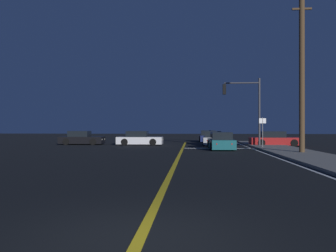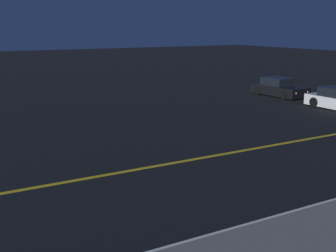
{
  "view_description": "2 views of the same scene",
  "coord_description": "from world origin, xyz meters",
  "px_view_note": "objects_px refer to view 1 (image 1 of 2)",
  "views": [
    {
      "loc": [
        0.83,
        -5.13,
        1.74
      ],
      "look_at": [
        -0.8,
        16.88,
        1.8
      ],
      "focal_mm": 36.09,
      "sensor_mm": 36.0,
      "label": 1
    },
    {
      "loc": [
        13.8,
        4.14,
        5.14
      ],
      "look_at": [
        -0.17,
        12.21,
        1.44
      ],
      "focal_mm": 47.12,
      "sensor_mm": 36.0,
      "label": 2
    }
  ],
  "objects_px": {
    "car_following_oncoming_navy": "(208,137)",
    "car_lead_oncoming_silver": "(213,139)",
    "utility_pole_right": "(302,69)",
    "car_parked_curb_black": "(82,139)",
    "street_sign_corner": "(263,128)",
    "traffic_signal_near_right": "(246,102)",
    "car_distant_tail_teal": "(221,142)",
    "car_far_approaching_white": "(139,139)",
    "car_side_waiting_red": "(275,140)"
  },
  "relations": [
    {
      "from": "car_following_oncoming_navy",
      "to": "car_lead_oncoming_silver",
      "type": "relative_size",
      "value": 0.99
    },
    {
      "from": "utility_pole_right",
      "to": "car_parked_curb_black",
      "type": "bearing_deg",
      "value": 149.01
    },
    {
      "from": "car_following_oncoming_navy",
      "to": "street_sign_corner",
      "type": "bearing_deg",
      "value": -72.89
    },
    {
      "from": "traffic_signal_near_right",
      "to": "car_distant_tail_teal",
      "type": "bearing_deg",
      "value": 53.87
    },
    {
      "from": "car_following_oncoming_navy",
      "to": "car_far_approaching_white",
      "type": "bearing_deg",
      "value": -134.83
    },
    {
      "from": "car_distant_tail_teal",
      "to": "car_lead_oncoming_silver",
      "type": "height_order",
      "value": "same"
    },
    {
      "from": "car_side_waiting_red",
      "to": "car_far_approaching_white",
      "type": "bearing_deg",
      "value": -92.36
    },
    {
      "from": "car_far_approaching_white",
      "to": "utility_pole_right",
      "type": "xyz_separation_m",
      "value": [
        12.0,
        -10.21,
        4.85
      ]
    },
    {
      "from": "traffic_signal_near_right",
      "to": "utility_pole_right",
      "type": "height_order",
      "value": "utility_pole_right"
    },
    {
      "from": "car_far_approaching_white",
      "to": "street_sign_corner",
      "type": "bearing_deg",
      "value": 64.4
    },
    {
      "from": "car_distant_tail_teal",
      "to": "car_lead_oncoming_silver",
      "type": "xyz_separation_m",
      "value": [
        -0.29,
        5.95,
        -0.0
      ]
    },
    {
      "from": "traffic_signal_near_right",
      "to": "utility_pole_right",
      "type": "relative_size",
      "value": 0.56
    },
    {
      "from": "car_lead_oncoming_silver",
      "to": "utility_pole_right",
      "type": "height_order",
      "value": "utility_pole_right"
    },
    {
      "from": "car_parked_curb_black",
      "to": "traffic_signal_near_right",
      "type": "distance_m",
      "value": 16.24
    },
    {
      "from": "car_following_oncoming_navy",
      "to": "utility_pole_right",
      "type": "distance_m",
      "value": 18.57
    },
    {
      "from": "car_far_approaching_white",
      "to": "car_lead_oncoming_silver",
      "type": "bearing_deg",
      "value": 92.05
    },
    {
      "from": "car_following_oncoming_navy",
      "to": "traffic_signal_near_right",
      "type": "height_order",
      "value": "traffic_signal_near_right"
    },
    {
      "from": "car_following_oncoming_navy",
      "to": "car_lead_oncoming_silver",
      "type": "bearing_deg",
      "value": -88.98
    },
    {
      "from": "car_distant_tail_teal",
      "to": "traffic_signal_near_right",
      "type": "xyz_separation_m",
      "value": [
        2.51,
        3.44,
        3.36
      ]
    },
    {
      "from": "car_far_approaching_white",
      "to": "car_side_waiting_red",
      "type": "distance_m",
      "value": 12.61
    },
    {
      "from": "car_lead_oncoming_silver",
      "to": "car_side_waiting_red",
      "type": "bearing_deg",
      "value": -7.61
    },
    {
      "from": "car_parked_curb_black",
      "to": "street_sign_corner",
      "type": "xyz_separation_m",
      "value": [
        16.45,
        -5.56,
        1.08
      ]
    },
    {
      "from": "car_lead_oncoming_silver",
      "to": "traffic_signal_near_right",
      "type": "xyz_separation_m",
      "value": [
        2.8,
        -2.52,
        3.36
      ]
    },
    {
      "from": "street_sign_corner",
      "to": "car_parked_curb_black",
      "type": "bearing_deg",
      "value": 161.33
    },
    {
      "from": "car_far_approaching_white",
      "to": "car_distant_tail_teal",
      "type": "bearing_deg",
      "value": 51.91
    },
    {
      "from": "car_parked_curb_black",
      "to": "car_side_waiting_red",
      "type": "relative_size",
      "value": 0.93
    },
    {
      "from": "car_distant_tail_teal",
      "to": "car_far_approaching_white",
      "type": "xyz_separation_m",
      "value": [
        -7.29,
        5.68,
        -0.0
      ]
    },
    {
      "from": "traffic_signal_near_right",
      "to": "utility_pole_right",
      "type": "bearing_deg",
      "value": 105.47
    },
    {
      "from": "car_side_waiting_red",
      "to": "traffic_signal_near_right",
      "type": "height_order",
      "value": "traffic_signal_near_right"
    },
    {
      "from": "utility_pole_right",
      "to": "car_following_oncoming_navy",
      "type": "bearing_deg",
      "value": 106.69
    },
    {
      "from": "car_lead_oncoming_silver",
      "to": "car_side_waiting_red",
      "type": "distance_m",
      "value": 5.67
    },
    {
      "from": "car_parked_curb_black",
      "to": "car_following_oncoming_navy",
      "type": "bearing_deg",
      "value": 114.48
    },
    {
      "from": "car_following_oncoming_navy",
      "to": "car_side_waiting_red",
      "type": "relative_size",
      "value": 0.97
    },
    {
      "from": "utility_pole_right",
      "to": "traffic_signal_near_right",
      "type": "bearing_deg",
      "value": 105.47
    },
    {
      "from": "utility_pole_right",
      "to": "car_lead_oncoming_silver",
      "type": "bearing_deg",
      "value": 115.51
    },
    {
      "from": "car_side_waiting_red",
      "to": "traffic_signal_near_right",
      "type": "xyz_separation_m",
      "value": [
        -2.8,
        -1.6,
        3.36
      ]
    },
    {
      "from": "car_lead_oncoming_silver",
      "to": "car_distant_tail_teal",
      "type": "bearing_deg",
      "value": -85.51
    },
    {
      "from": "car_lead_oncoming_silver",
      "to": "utility_pole_right",
      "type": "distance_m",
      "value": 12.59
    },
    {
      "from": "car_side_waiting_red",
      "to": "street_sign_corner",
      "type": "height_order",
      "value": "street_sign_corner"
    },
    {
      "from": "car_distant_tail_teal",
      "to": "car_side_waiting_red",
      "type": "xyz_separation_m",
      "value": [
        5.3,
        5.03,
        0.0
      ]
    },
    {
      "from": "car_side_waiting_red",
      "to": "utility_pole_right",
      "type": "xyz_separation_m",
      "value": [
        -0.59,
        -9.56,
        4.85
      ]
    },
    {
      "from": "car_far_approaching_white",
      "to": "car_following_oncoming_navy",
      "type": "bearing_deg",
      "value": 135.25
    },
    {
      "from": "car_lead_oncoming_silver",
      "to": "utility_pole_right",
      "type": "relative_size",
      "value": 0.43
    },
    {
      "from": "car_side_waiting_red",
      "to": "traffic_signal_near_right",
      "type": "distance_m",
      "value": 4.65
    },
    {
      "from": "car_lead_oncoming_silver",
      "to": "car_parked_curb_black",
      "type": "bearing_deg",
      "value": -179.37
    },
    {
      "from": "street_sign_corner",
      "to": "car_lead_oncoming_silver",
      "type": "bearing_deg",
      "value": 124.12
    },
    {
      "from": "car_following_oncoming_navy",
      "to": "utility_pole_right",
      "type": "relative_size",
      "value": 0.42
    },
    {
      "from": "car_parked_curb_black",
      "to": "traffic_signal_near_right",
      "type": "height_order",
      "value": "traffic_signal_near_right"
    },
    {
      "from": "car_far_approaching_white",
      "to": "car_parked_curb_black",
      "type": "bearing_deg",
      "value": -95.18
    },
    {
      "from": "traffic_signal_near_right",
      "to": "street_sign_corner",
      "type": "height_order",
      "value": "traffic_signal_near_right"
    }
  ]
}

